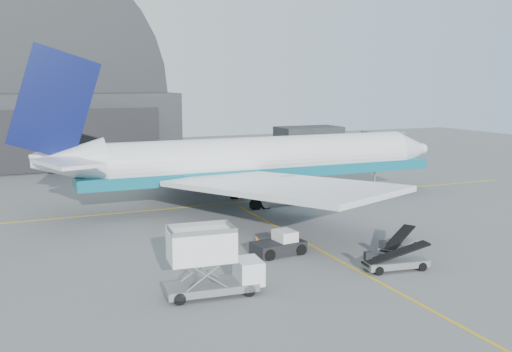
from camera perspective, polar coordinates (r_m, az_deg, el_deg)
name	(u,v)px	position (r m, az deg, el deg)	size (l,w,h in m)	color
ground	(318,249)	(48.12, 6.21, -7.29)	(200.00, 200.00, 0.00)	#565659
taxi_lines	(258,217)	(59.10, 0.18, -4.08)	(80.00, 42.12, 0.02)	gold
hangar	(16,107)	(105.15, -22.86, 6.33)	(50.00, 28.30, 28.00)	black
distant_bldg_a	(309,145)	(128.26, 5.29, 3.16)	(14.00, 8.00, 4.00)	black
distant_bldg_b	(382,143)	(133.89, 12.53, 3.23)	(8.00, 6.00, 2.80)	slate
airliner	(249,161)	(64.55, -0.72, 1.51)	(50.24, 48.71, 17.63)	white
catering_truck	(210,262)	(37.42, -4.64, -8.60)	(6.53, 2.88, 4.37)	slate
pushback_tug	(280,245)	(46.44, 2.38, -6.92)	(4.40, 2.86, 1.93)	black
belt_loader_a	(398,245)	(48.34, 13.97, -6.75)	(4.61, 3.50, 1.80)	slate
belt_loader_b	(395,262)	(43.86, 13.72, -8.34)	(5.23, 2.36, 1.96)	slate
traffic_cone	(257,239)	(50.00, 0.09, -6.32)	(0.34, 0.34, 0.49)	#F94F07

